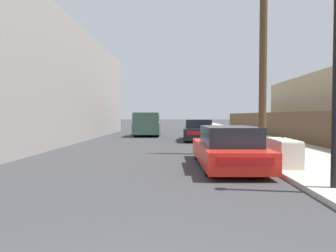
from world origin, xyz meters
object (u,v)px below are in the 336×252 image
car_parked_mid (199,130)px  utility_pole (263,46)px  pickup_truck (147,124)px  street_lamp (336,58)px  parked_sports_car_red (227,148)px  discarded_fridge (283,152)px

car_parked_mid → utility_pole: bearing=-71.1°
pickup_truck → utility_pole: (5.64, -11.09, 3.39)m
street_lamp → utility_pole: bearing=88.5°
parked_sports_car_red → street_lamp: size_ratio=1.03×
parked_sports_car_red → car_parked_mid: (-0.20, 9.76, 0.05)m
discarded_fridge → pickup_truck: (-5.42, 14.03, 0.39)m
street_lamp → discarded_fridge: bearing=91.3°
discarded_fridge → street_lamp: (0.06, -2.77, 2.24)m
discarded_fridge → street_lamp: street_lamp is taller
parked_sports_car_red → utility_pole: bearing=54.5°
pickup_truck → utility_pole: bearing=114.9°
discarded_fridge → pickup_truck: pickup_truck is taller
parked_sports_car_red → pickup_truck: 14.31m
utility_pole → discarded_fridge: bearing=-94.2°
discarded_fridge → parked_sports_car_red: 1.61m
car_parked_mid → utility_pole: size_ratio=0.59×
parked_sports_car_red → utility_pole: utility_pole is taller
parked_sports_car_red → car_parked_mid: 9.76m
discarded_fridge → street_lamp: size_ratio=0.41×
pickup_truck → utility_pole: size_ratio=0.70×
discarded_fridge → car_parked_mid: car_parked_mid is taller
utility_pole → street_lamp: 5.91m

